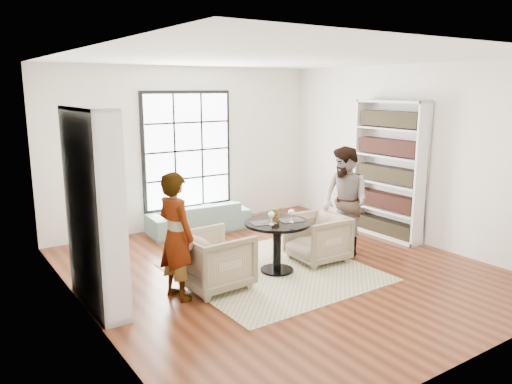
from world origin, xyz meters
TOP-DOWN VIEW (x-y plane):
  - ground at (0.00, 0.00)m, footprint 6.00×6.00m
  - room_shell at (0.00, 0.54)m, footprint 6.00×6.01m
  - rug at (-0.15, -0.01)m, footprint 2.61×2.61m
  - pedestal_table at (-0.10, -0.02)m, footprint 0.93×0.93m
  - sofa at (-0.07, 2.45)m, footprint 1.89×0.84m
  - armchair_left at (-1.12, -0.04)m, footprint 0.89×0.87m
  - armchair_right at (0.68, 0.00)m, footprint 0.84×0.82m
  - person_left at (-1.67, -0.04)m, footprint 0.50×0.66m
  - person_right at (1.23, 0.00)m, footprint 0.67×0.85m
  - placemat_left at (-0.30, 0.04)m, footprint 0.39×0.33m
  - placemat_right at (0.11, -0.07)m, footprint 0.39×0.33m
  - cutlery_left at (-0.30, 0.04)m, footprint 0.18×0.24m
  - cutlery_right at (0.11, -0.07)m, footprint 0.18×0.24m
  - wine_glass_left at (-0.25, -0.10)m, footprint 0.09×0.09m
  - wine_glass_right at (0.05, -0.15)m, footprint 0.09×0.09m
  - flower_centerpiece at (-0.10, 0.01)m, footprint 0.23×0.21m

SIDE VIEW (x-z plane):
  - ground at x=0.00m, z-range 0.00..0.00m
  - rug at x=-0.15m, z-range 0.00..0.01m
  - sofa at x=-0.07m, z-range 0.00..0.54m
  - armchair_right at x=0.68m, z-range 0.00..0.73m
  - armchair_left at x=-1.12m, z-range 0.00..0.77m
  - pedestal_table at x=-0.10m, z-range 0.17..0.91m
  - placemat_left at x=-0.30m, z-range 0.75..0.75m
  - placemat_right at x=0.11m, z-range 0.75..0.75m
  - cutlery_left at x=-0.30m, z-range 0.75..0.76m
  - cutlery_right at x=0.11m, z-range 0.75..0.76m
  - person_left at x=-1.67m, z-range 0.00..1.62m
  - flower_centerpiece at x=-0.10m, z-range 0.75..0.96m
  - person_right at x=1.23m, z-range 0.00..1.73m
  - wine_glass_right at x=0.05m, z-range 0.79..0.98m
  - wine_glass_left at x=-0.25m, z-range 0.79..0.98m
  - room_shell at x=0.00m, z-range -1.74..4.26m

